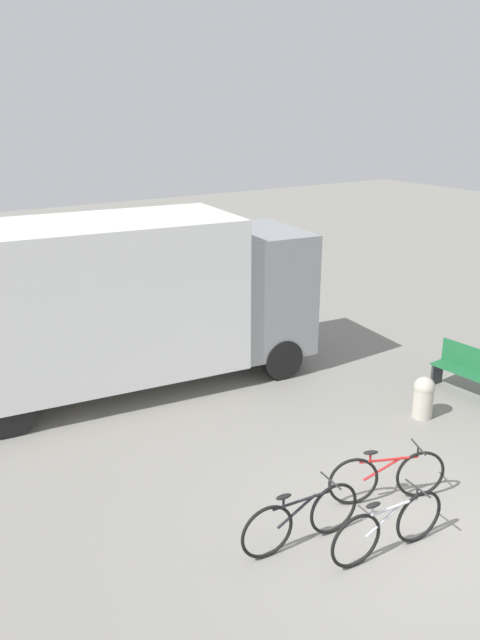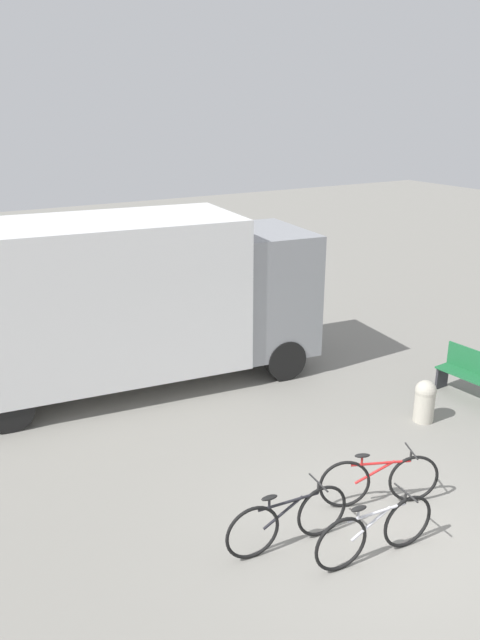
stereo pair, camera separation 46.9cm
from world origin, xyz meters
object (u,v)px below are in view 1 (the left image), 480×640
park_bench (477,373)px  bicycle_near (301,519)px  bicycle_far (387,476)px  delivery_truck (118,299)px  bicycle_middle (388,527)px  bollard_near_bench (424,396)px

park_bench → bicycle_near: bearing=101.2°
bicycle_far → bicycle_near: bearing=-154.3°
delivery_truck → bicycle_middle: 6.66m
delivery_truck → bollard_near_bench: bearing=-39.2°
bicycle_middle → bollard_near_bench: bicycle_middle is taller
bicycle_far → park_bench: bearing=43.2°
bicycle_middle → bicycle_far: 1.15m
bicycle_near → bicycle_far: (1.62, 0.09, 0.00)m
bicycle_middle → bollard_near_bench: 3.94m
delivery_truck → bicycle_middle: (0.84, -6.44, -1.45)m
bicycle_middle → bollard_near_bench: size_ratio=2.23×
park_bench → bollard_near_bench: size_ratio=2.28×
bollard_near_bench → delivery_truck: bearing=134.2°
park_bench → bollard_near_bench: park_bench is taller
delivery_truck → bicycle_far: (1.65, -5.63, -1.45)m
bollard_near_bench → bicycle_far: bearing=-148.6°
bicycle_near → park_bench: bearing=20.7°
bicycle_near → bollard_near_bench: bicycle_near is taller
park_bench → bicycle_middle: (-4.71, -2.29, -0.12)m
bicycle_near → bicycle_far: size_ratio=1.07×
park_bench → bicycle_middle: size_ratio=1.02×
delivery_truck → bollard_near_bench: 5.98m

